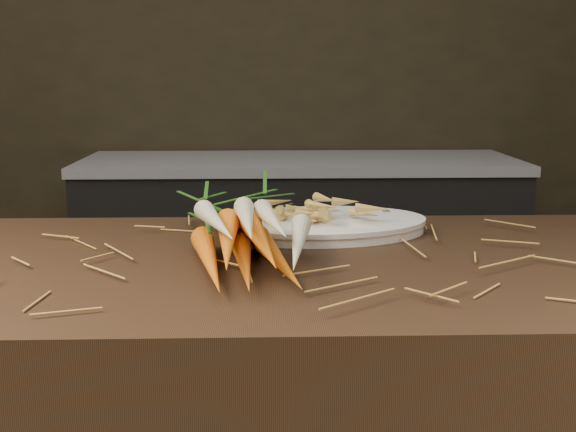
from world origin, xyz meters
name	(u,v)px	position (x,y,z in m)	size (l,w,h in m)	color
back_counter	(299,255)	(0.30, 2.18, 0.42)	(1.82, 0.62, 0.84)	black
straw_bedding	(170,255)	(0.00, 0.30, 0.91)	(1.40, 0.60, 0.02)	#A37832
root_veg_bunch	(240,220)	(0.11, 0.37, 0.95)	(0.24, 0.59, 0.11)	#D84F04
serving_platter	(323,227)	(0.26, 0.50, 0.91)	(0.39, 0.26, 0.02)	white
roasted_veg_heap	(323,210)	(0.26, 0.50, 0.94)	(0.19, 0.14, 0.04)	#BB9A44
serving_fork	(397,220)	(0.40, 0.50, 0.92)	(0.01, 0.15, 0.00)	silver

